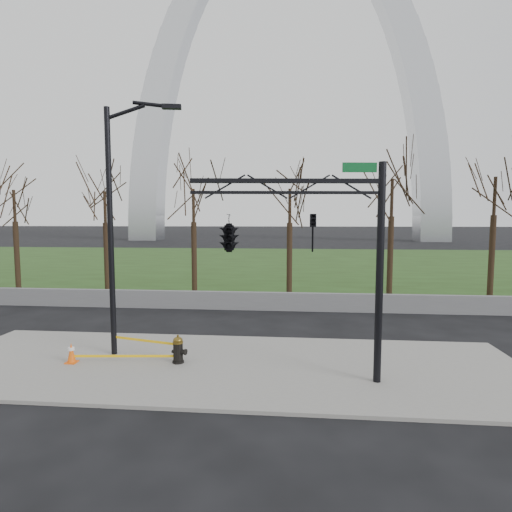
# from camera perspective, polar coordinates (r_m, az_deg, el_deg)

# --- Properties ---
(ground) EXTENTS (500.00, 500.00, 0.00)m
(ground) POSITION_cam_1_polar(r_m,az_deg,el_deg) (13.05, -4.26, -15.10)
(ground) COLOR black
(ground) RESTS_ON ground
(sidewalk) EXTENTS (18.00, 6.00, 0.10)m
(sidewalk) POSITION_cam_1_polar(r_m,az_deg,el_deg) (13.03, -4.26, -14.90)
(sidewalk) COLOR gray
(sidewalk) RESTS_ON ground
(grass_strip) EXTENTS (120.00, 40.00, 0.06)m
(grass_strip) POSITION_cam_1_polar(r_m,az_deg,el_deg) (42.36, 2.52, -0.95)
(grass_strip) COLOR #263E16
(grass_strip) RESTS_ON ground
(guardrail) EXTENTS (60.00, 0.30, 0.90)m
(guardrail) POSITION_cam_1_polar(r_m,az_deg,el_deg) (20.58, -0.53, -6.25)
(guardrail) COLOR #59595B
(guardrail) RESTS_ON ground
(gateway_arch) EXTENTS (66.00, 6.00, 65.00)m
(gateway_arch) POSITION_cam_1_polar(r_m,az_deg,el_deg) (91.48, 4.12, 22.92)
(gateway_arch) COLOR silver
(gateway_arch) RESTS_ON ground
(tree_row) EXTENTS (55.28, 4.00, 7.57)m
(tree_row) POSITION_cam_1_polar(r_m,az_deg,el_deg) (24.22, 11.46, 3.31)
(tree_row) COLOR black
(tree_row) RESTS_ON ground
(fire_hydrant) EXTENTS (0.55, 0.35, 0.87)m
(fire_hydrant) POSITION_cam_1_polar(r_m,az_deg,el_deg) (13.17, -10.71, -12.69)
(fire_hydrant) COLOR black
(fire_hydrant) RESTS_ON sidewalk
(traffic_cone) EXTENTS (0.32, 0.32, 0.63)m
(traffic_cone) POSITION_cam_1_polar(r_m,az_deg,el_deg) (14.17, -24.23, -12.14)
(traffic_cone) COLOR #EF590C
(traffic_cone) RESTS_ON sidewalk
(street_light) EXTENTS (2.37, 0.63, 8.21)m
(street_light) POSITION_cam_1_polar(r_m,az_deg,el_deg) (13.90, -18.68, 5.62)
(street_light) COLOR black
(street_light) RESTS_ON ground
(traffic_signal_mast) EXTENTS (5.07, 2.53, 6.00)m
(traffic_signal_mast) POSITION_cam_1_polar(r_m,az_deg,el_deg) (10.78, 0.31, 3.20)
(traffic_signal_mast) COLOR black
(traffic_signal_mast) RESTS_ON ground
(caution_tape) EXTENTS (3.27, 0.94, 0.44)m
(caution_tape) POSITION_cam_1_polar(r_m,az_deg,el_deg) (13.68, -16.63, -12.31)
(caution_tape) COLOR yellow
(caution_tape) RESTS_ON ground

